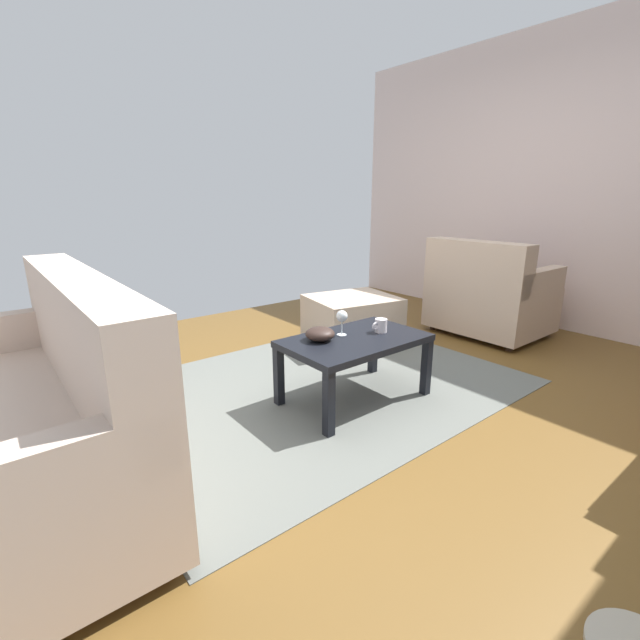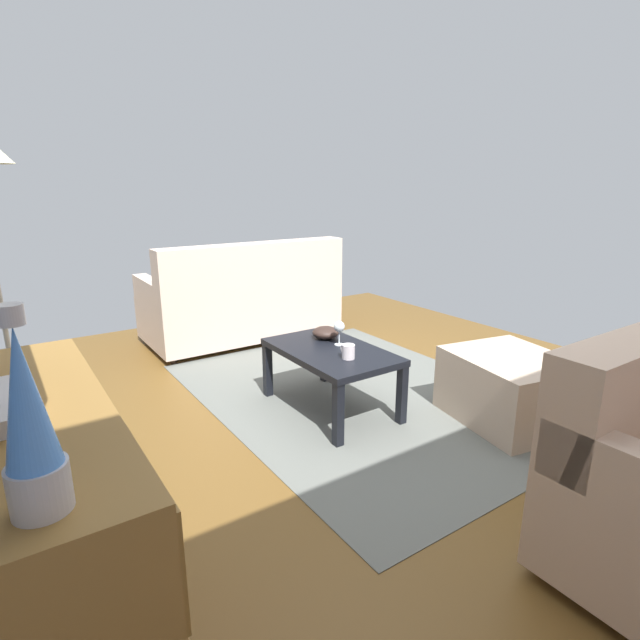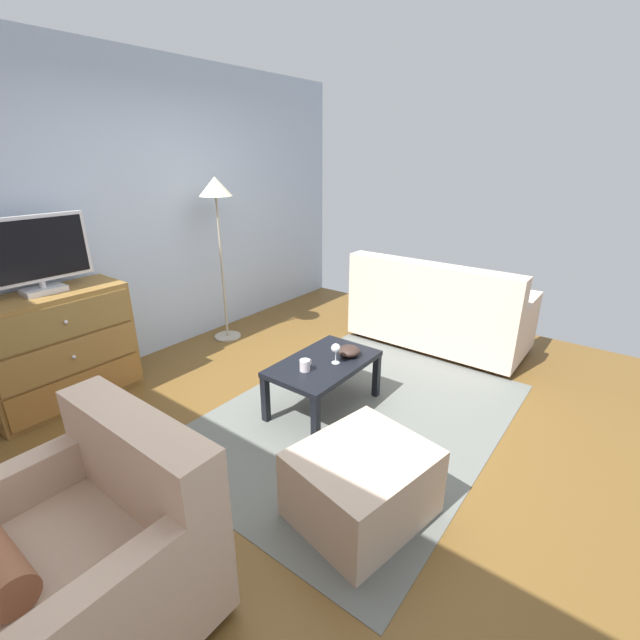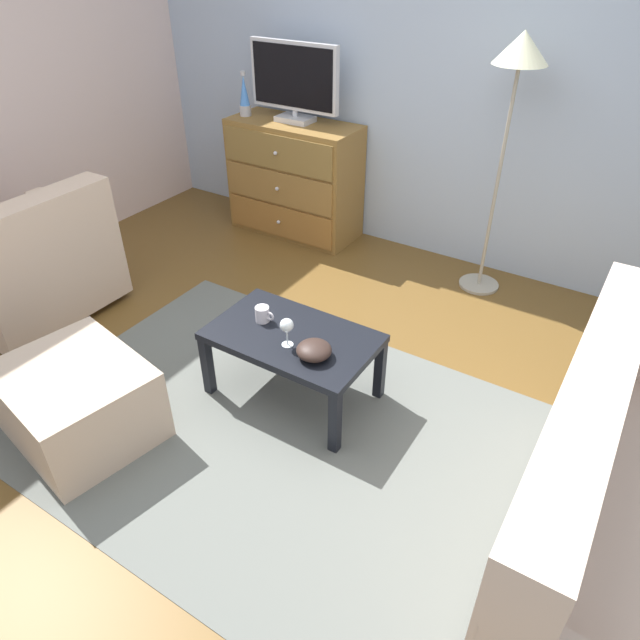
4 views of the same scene
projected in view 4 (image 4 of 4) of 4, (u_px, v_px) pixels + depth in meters
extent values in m
cube|color=brown|center=(264.00, 396.00, 3.19)|extent=(5.46, 4.71, 0.05)
cube|color=#A6B7CF|center=(439.00, 67.00, 3.88)|extent=(5.46, 0.12, 2.71)
cube|color=#60645E|center=(271.00, 428.00, 2.95)|extent=(2.60, 1.90, 0.01)
cube|color=olive|center=(295.00, 179.00, 4.62)|extent=(1.05, 0.45, 0.91)
cube|color=#94622C|center=(280.00, 221.00, 4.62)|extent=(0.99, 0.02, 0.26)
sphere|color=silver|center=(278.00, 222.00, 4.61)|extent=(0.03, 0.03, 0.03)
cube|color=olive|center=(278.00, 188.00, 4.46)|extent=(0.99, 0.02, 0.26)
sphere|color=silver|center=(277.00, 189.00, 4.45)|extent=(0.03, 0.03, 0.03)
cube|color=olive|center=(277.00, 153.00, 4.30)|extent=(0.99, 0.02, 0.26)
sphere|color=silver|center=(275.00, 153.00, 4.29)|extent=(0.03, 0.03, 0.03)
cube|color=silver|center=(295.00, 119.00, 4.37)|extent=(0.28, 0.18, 0.04)
cylinder|color=silver|center=(295.00, 113.00, 4.34)|extent=(0.04, 0.04, 0.05)
cube|color=silver|center=(294.00, 76.00, 4.19)|extent=(0.75, 0.05, 0.48)
cube|color=black|center=(292.00, 77.00, 4.17)|extent=(0.70, 0.01, 0.43)
cylinder|color=#B7B7BC|center=(245.00, 110.00, 4.49)|extent=(0.09, 0.09, 0.08)
cone|color=#4C8CE5|center=(244.00, 90.00, 4.41)|extent=(0.08, 0.08, 0.22)
cylinder|color=#B7B7BC|center=(243.00, 73.00, 4.34)|extent=(0.04, 0.04, 0.03)
cube|color=black|center=(260.00, 323.00, 3.41)|extent=(0.05, 0.05, 0.37)
cube|color=black|center=(380.00, 369.00, 3.06)|extent=(0.05, 0.05, 0.37)
cube|color=black|center=(207.00, 366.00, 3.08)|extent=(0.05, 0.05, 0.37)
cube|color=black|center=(335.00, 423.00, 2.73)|extent=(0.05, 0.05, 0.37)
cube|color=black|center=(292.00, 337.00, 2.95)|extent=(0.87, 0.53, 0.04)
cylinder|color=silver|center=(287.00, 345.00, 2.87)|extent=(0.06, 0.06, 0.00)
cylinder|color=silver|center=(287.00, 337.00, 2.84)|extent=(0.01, 0.01, 0.09)
sphere|color=silver|center=(287.00, 325.00, 2.80)|extent=(0.07, 0.07, 0.07)
cylinder|color=silver|center=(262.00, 314.00, 3.02)|extent=(0.08, 0.08, 0.08)
torus|color=silver|center=(270.00, 316.00, 3.00)|extent=(0.05, 0.01, 0.05)
ellipsoid|color=#31231D|center=(314.00, 350.00, 2.77)|extent=(0.18, 0.18, 0.08)
cylinder|color=#332319|center=(577.00, 423.00, 2.95)|extent=(0.05, 0.05, 0.05)
cube|color=beige|center=(582.00, 427.00, 2.03)|extent=(0.20, 1.71, 0.49)
cylinder|color=#332319|center=(58.00, 271.00, 4.25)|extent=(0.05, 0.05, 0.05)
cylinder|color=#332319|center=(117.00, 295.00, 3.97)|extent=(0.05, 0.05, 0.05)
cylinder|color=#332319|center=(18.00, 352.00, 3.44)|extent=(0.05, 0.05, 0.05)
cube|color=#C9AD93|center=(31.00, 279.00, 3.72)|extent=(0.80, 0.93, 0.39)
cube|color=#C9AD93|center=(42.00, 233.00, 3.36)|extent=(0.20, 0.93, 0.43)
cube|color=#C9AD93|center=(71.00, 215.00, 3.83)|extent=(0.76, 0.12, 0.20)
cylinder|color=#925D3F|center=(2.00, 228.00, 3.71)|extent=(0.16, 0.40, 0.16)
cube|color=#BEA58D|center=(78.00, 402.00, 2.82)|extent=(0.80, 0.72, 0.41)
cylinder|color=#A59E8C|center=(479.00, 284.00, 4.12)|extent=(0.28, 0.28, 0.02)
cylinder|color=#A59E8C|center=(497.00, 186.00, 3.70)|extent=(0.02, 0.02, 1.47)
cone|color=beige|center=(523.00, 47.00, 3.23)|extent=(0.32, 0.32, 0.18)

